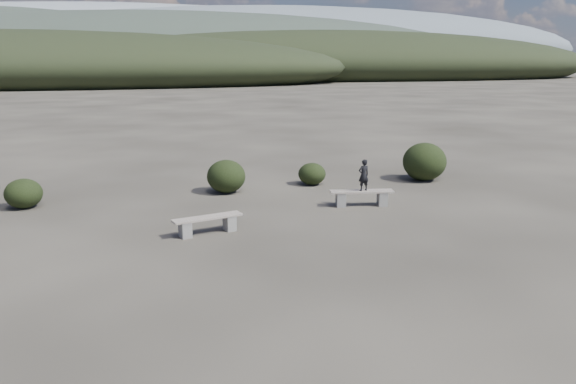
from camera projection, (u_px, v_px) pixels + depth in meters
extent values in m
plane|color=#292520|center=(320.00, 296.00, 10.05)|extent=(1200.00, 1200.00, 0.00)
cube|color=slate|center=(185.00, 229.00, 13.34)|extent=(0.33, 0.39, 0.38)
cube|color=slate|center=(230.00, 223.00, 13.89)|extent=(0.33, 0.39, 0.38)
cube|color=gray|center=(208.00, 217.00, 13.56)|extent=(1.75, 0.84, 0.05)
cube|color=slate|center=(341.00, 200.00, 16.13)|extent=(0.30, 0.39, 0.41)
cube|color=slate|center=(382.00, 199.00, 16.22)|extent=(0.30, 0.39, 0.41)
cube|color=gray|center=(362.00, 191.00, 16.12)|extent=(1.86, 0.63, 0.05)
imported|color=black|center=(364.00, 175.00, 16.02)|extent=(0.37, 0.28, 0.91)
ellipsoid|color=black|center=(24.00, 193.00, 15.92)|extent=(1.03, 1.03, 0.84)
ellipsoid|color=black|center=(226.00, 176.00, 17.75)|extent=(1.22, 1.22, 1.05)
ellipsoid|color=black|center=(312.00, 174.00, 18.90)|extent=(0.93, 0.93, 0.74)
ellipsoid|color=black|center=(424.00, 162.00, 19.53)|extent=(1.51, 1.51, 1.32)
ellipsoid|color=black|center=(421.00, 167.00, 19.58)|extent=(1.10, 1.10, 0.92)
ellipsoid|color=black|center=(18.00, 68.00, 89.65)|extent=(110.00, 40.00, 12.00)
ellipsoid|color=black|center=(339.00, 64.00, 121.18)|extent=(120.00, 44.00, 14.00)
ellipsoid|color=#2C352B|center=(169.00, 55.00, 160.79)|extent=(190.00, 64.00, 24.00)
ellipsoid|color=slate|center=(295.00, 48.00, 307.47)|extent=(340.00, 110.00, 44.00)
ellipsoid|color=gray|center=(118.00, 46.00, 380.79)|extent=(460.00, 140.00, 56.00)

